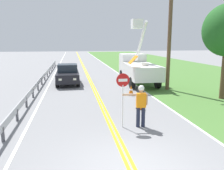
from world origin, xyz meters
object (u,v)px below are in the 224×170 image
at_px(flagger_worker, 141,103).
at_px(traffic_cone_lead, 140,103).
at_px(utility_bucket_truck, 137,67).
at_px(traffic_cone_mid, 131,90).
at_px(utility_pole_near, 170,29).
at_px(stop_sign_paddle, 123,88).
at_px(oncoming_sedan_nearest, 68,75).

bearing_deg(flagger_worker, traffic_cone_lead, 73.35).
bearing_deg(utility_bucket_truck, traffic_cone_mid, -110.62).
xyz_separation_m(utility_pole_near, traffic_cone_mid, (-3.20, -1.36, -4.15)).
height_order(stop_sign_paddle, utility_bucket_truck, utility_bucket_truck).
xyz_separation_m(flagger_worker, stop_sign_paddle, (-0.76, 0.09, 0.66)).
distance_m(utility_bucket_truck, oncoming_sedan_nearest, 6.08).
height_order(oncoming_sedan_nearest, utility_pole_near, utility_pole_near).
height_order(utility_pole_near, traffic_cone_lead, utility_pole_near).
xyz_separation_m(stop_sign_paddle, traffic_cone_lead, (1.52, 2.44, -1.37)).
height_order(traffic_cone_lead, traffic_cone_mid, same).
distance_m(flagger_worker, traffic_cone_mid, 5.98).
distance_m(traffic_cone_lead, traffic_cone_mid, 3.33).
distance_m(utility_pole_near, traffic_cone_lead, 7.18).
distance_m(stop_sign_paddle, utility_bucket_truck, 10.93).
xyz_separation_m(flagger_worker, utility_bucket_truck, (2.82, 10.41, 0.37)).
relative_size(flagger_worker, utility_bucket_truck, 0.27).
height_order(flagger_worker, utility_bucket_truck, utility_bucket_truck).
xyz_separation_m(flagger_worker, oncoming_sedan_nearest, (-3.23, 10.78, -0.21)).
bearing_deg(utility_bucket_truck, utility_pole_near, -65.33).
bearing_deg(utility_bucket_truck, oncoming_sedan_nearest, 176.55).
height_order(stop_sign_paddle, traffic_cone_lead, stop_sign_paddle).
xyz_separation_m(stop_sign_paddle, oncoming_sedan_nearest, (-2.46, 10.69, -0.88)).
height_order(flagger_worker, oncoming_sedan_nearest, flagger_worker).
xyz_separation_m(oncoming_sedan_nearest, traffic_cone_mid, (4.32, -4.94, -0.50)).
bearing_deg(utility_pole_near, flagger_worker, -120.84).
bearing_deg(utility_pole_near, traffic_cone_mid, -157.04).
bearing_deg(stop_sign_paddle, flagger_worker, -6.61).
xyz_separation_m(utility_bucket_truck, traffic_cone_mid, (-1.72, -4.57, -1.08)).
relative_size(flagger_worker, traffic_cone_mid, 2.61).
bearing_deg(utility_bucket_truck, stop_sign_paddle, -109.12).
xyz_separation_m(traffic_cone_lead, traffic_cone_mid, (0.34, 3.31, 0.00)).
distance_m(utility_bucket_truck, utility_pole_near, 4.69).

